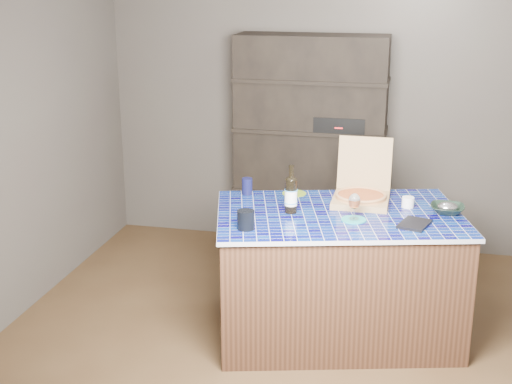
% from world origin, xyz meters
% --- Properties ---
extents(room, '(3.50, 3.50, 3.50)m').
position_xyz_m(room, '(0.00, 0.00, 1.25)').
color(room, '#503A22').
rests_on(room, ground).
extents(shelving_unit, '(1.20, 0.41, 1.80)m').
position_xyz_m(shelving_unit, '(0.00, 1.53, 0.90)').
color(shelving_unit, black).
rests_on(shelving_unit, floor).
extents(kitchen_island, '(1.71, 1.32, 0.83)m').
position_xyz_m(kitchen_island, '(0.40, 0.12, 0.42)').
color(kitchen_island, '#4B2D1D').
rests_on(kitchen_island, floor).
extents(pizza_box, '(0.36, 0.43, 0.39)m').
position_xyz_m(pizza_box, '(0.51, 0.36, 0.89)').
color(pizza_box, tan).
rests_on(pizza_box, kitchen_island).
extents(mead_bottle, '(0.08, 0.08, 0.31)m').
position_xyz_m(mead_bottle, '(0.10, 0.06, 0.95)').
color(mead_bottle, black).
rests_on(mead_bottle, kitchen_island).
extents(teal_trivet, '(0.15, 0.15, 0.01)m').
position_xyz_m(teal_trivet, '(0.50, -0.00, 0.84)').
color(teal_trivet, teal).
rests_on(teal_trivet, kitchen_island).
extents(wine_glass, '(0.07, 0.07, 0.16)m').
position_xyz_m(wine_glass, '(0.50, -0.00, 0.95)').
color(wine_glass, white).
rests_on(wine_glass, teal_trivet).
extents(tumbler, '(0.10, 0.10, 0.11)m').
position_xyz_m(tumbler, '(-0.10, -0.29, 0.89)').
color(tumbler, black).
rests_on(tumbler, kitchen_island).
extents(dvd_case, '(0.21, 0.25, 0.02)m').
position_xyz_m(dvd_case, '(0.86, -0.01, 0.84)').
color(dvd_case, black).
rests_on(dvd_case, kitchen_island).
extents(bowl, '(0.21, 0.21, 0.05)m').
position_xyz_m(bowl, '(1.06, 0.26, 0.86)').
color(bowl, black).
rests_on(bowl, kitchen_island).
extents(foil_contents, '(0.13, 0.11, 0.06)m').
position_xyz_m(foil_contents, '(1.06, 0.26, 0.87)').
color(foil_contents, '#A4A5AE').
rests_on(foil_contents, bowl).
extents(white_jar, '(0.08, 0.08, 0.07)m').
position_xyz_m(white_jar, '(0.82, 0.33, 0.87)').
color(white_jar, white).
rests_on(white_jar, kitchen_island).
extents(navy_cup, '(0.07, 0.07, 0.11)m').
position_xyz_m(navy_cup, '(-0.25, 0.36, 0.89)').
color(navy_cup, '#0E0F33').
rests_on(navy_cup, kitchen_island).
extents(green_trivet, '(0.16, 0.16, 0.01)m').
position_xyz_m(green_trivet, '(0.06, 0.44, 0.84)').
color(green_trivet, olive).
rests_on(green_trivet, kitchen_island).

